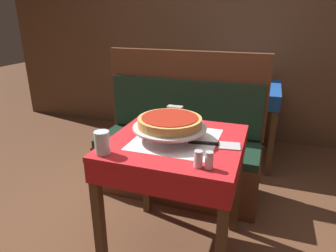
{
  "coord_description": "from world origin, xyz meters",
  "views": [
    {
      "loc": [
        0.46,
        -1.47,
        1.43
      ],
      "look_at": [
        -0.03,
        -0.04,
        0.87
      ],
      "focal_mm": 32.0,
      "sensor_mm": 36.0,
      "label": 1
    }
  ],
  "objects_px": {
    "dining_table_front": "(176,156)",
    "deep_dish_pizza": "(170,122)",
    "pizza_server": "(217,144)",
    "salt_shaker": "(198,159)",
    "pizza_pan_stand": "(170,128)",
    "water_glass_near": "(102,143)",
    "napkin_holder": "(175,113)",
    "booth_bench": "(178,153)",
    "condiment_caddy": "(240,81)",
    "dining_table_rear": "(240,94)",
    "pepper_shaker": "(209,160)"
  },
  "relations": [
    {
      "from": "booth_bench",
      "to": "deep_dish_pizza",
      "type": "distance_m",
      "value": 0.91
    },
    {
      "from": "water_glass_near",
      "to": "dining_table_rear",
      "type": "bearing_deg",
      "value": 75.38
    },
    {
      "from": "pizza_server",
      "to": "salt_shaker",
      "type": "relative_size",
      "value": 3.62
    },
    {
      "from": "booth_bench",
      "to": "deep_dish_pizza",
      "type": "bearing_deg",
      "value": -77.15
    },
    {
      "from": "pepper_shaker",
      "to": "napkin_holder",
      "type": "bearing_deg",
      "value": 120.46
    },
    {
      "from": "booth_bench",
      "to": "pizza_server",
      "type": "relative_size",
      "value": 4.7
    },
    {
      "from": "pizza_pan_stand",
      "to": "napkin_holder",
      "type": "relative_size",
      "value": 4.09
    },
    {
      "from": "dining_table_rear",
      "to": "pizza_pan_stand",
      "type": "xyz_separation_m",
      "value": [
        -0.23,
        -1.56,
        0.17
      ]
    },
    {
      "from": "salt_shaker",
      "to": "pepper_shaker",
      "type": "xyz_separation_m",
      "value": [
        0.05,
        0.0,
        0.0
      ]
    },
    {
      "from": "pizza_pan_stand",
      "to": "dining_table_rear",
      "type": "bearing_deg",
      "value": 81.73
    },
    {
      "from": "deep_dish_pizza",
      "to": "pepper_shaker",
      "type": "height_order",
      "value": "deep_dish_pizza"
    },
    {
      "from": "pizza_server",
      "to": "napkin_holder",
      "type": "relative_size",
      "value": 2.84
    },
    {
      "from": "water_glass_near",
      "to": "pizza_pan_stand",
      "type": "bearing_deg",
      "value": 48.35
    },
    {
      "from": "salt_shaker",
      "to": "booth_bench",
      "type": "bearing_deg",
      "value": 111.59
    },
    {
      "from": "booth_bench",
      "to": "napkin_holder",
      "type": "height_order",
      "value": "booth_bench"
    },
    {
      "from": "condiment_caddy",
      "to": "water_glass_near",
      "type": "bearing_deg",
      "value": -104.17
    },
    {
      "from": "salt_shaker",
      "to": "condiment_caddy",
      "type": "relative_size",
      "value": 0.51
    },
    {
      "from": "dining_table_front",
      "to": "water_glass_near",
      "type": "bearing_deg",
      "value": -134.62
    },
    {
      "from": "dining_table_front",
      "to": "condiment_caddy",
      "type": "xyz_separation_m",
      "value": [
        0.18,
        1.56,
        0.14
      ]
    },
    {
      "from": "deep_dish_pizza",
      "to": "pepper_shaker",
      "type": "xyz_separation_m",
      "value": [
        0.28,
        -0.27,
        -0.06
      ]
    },
    {
      "from": "deep_dish_pizza",
      "to": "pepper_shaker",
      "type": "bearing_deg",
      "value": -44.22
    },
    {
      "from": "dining_table_rear",
      "to": "pizza_pan_stand",
      "type": "bearing_deg",
      "value": -98.27
    },
    {
      "from": "pizza_pan_stand",
      "to": "water_glass_near",
      "type": "distance_m",
      "value": 0.38
    },
    {
      "from": "pizza_pan_stand",
      "to": "pizza_server",
      "type": "height_order",
      "value": "pizza_pan_stand"
    },
    {
      "from": "deep_dish_pizza",
      "to": "salt_shaker",
      "type": "bearing_deg",
      "value": -49.88
    },
    {
      "from": "dining_table_rear",
      "to": "booth_bench",
      "type": "xyz_separation_m",
      "value": [
        -0.39,
        -0.84,
        -0.34
      ]
    },
    {
      "from": "dining_table_front",
      "to": "pizza_pan_stand",
      "type": "height_order",
      "value": "pizza_pan_stand"
    },
    {
      "from": "pizza_pan_stand",
      "to": "pizza_server",
      "type": "bearing_deg",
      "value": -0.45
    },
    {
      "from": "dining_table_rear",
      "to": "booth_bench",
      "type": "distance_m",
      "value": 0.99
    },
    {
      "from": "pizza_pan_stand",
      "to": "condiment_caddy",
      "type": "bearing_deg",
      "value": 82.26
    },
    {
      "from": "deep_dish_pizza",
      "to": "pizza_server",
      "type": "xyz_separation_m",
      "value": [
        0.26,
        -0.0,
        -0.1
      ]
    },
    {
      "from": "napkin_holder",
      "to": "condiment_caddy",
      "type": "bearing_deg",
      "value": 76.99
    },
    {
      "from": "dining_table_rear",
      "to": "pizza_server",
      "type": "xyz_separation_m",
      "value": [
        0.04,
        -1.56,
        0.11
      ]
    },
    {
      "from": "dining_table_front",
      "to": "condiment_caddy",
      "type": "relative_size",
      "value": 5.08
    },
    {
      "from": "dining_table_front",
      "to": "deep_dish_pizza",
      "type": "relative_size",
      "value": 2.22
    },
    {
      "from": "dining_table_front",
      "to": "condiment_caddy",
      "type": "height_order",
      "value": "condiment_caddy"
    },
    {
      "from": "deep_dish_pizza",
      "to": "napkin_holder",
      "type": "xyz_separation_m",
      "value": [
        -0.07,
        0.33,
        -0.06
      ]
    },
    {
      "from": "deep_dish_pizza",
      "to": "condiment_caddy",
      "type": "relative_size",
      "value": 2.28
    },
    {
      "from": "pepper_shaker",
      "to": "deep_dish_pizza",
      "type": "bearing_deg",
      "value": 135.78
    },
    {
      "from": "dining_table_rear",
      "to": "condiment_caddy",
      "type": "height_order",
      "value": "condiment_caddy"
    },
    {
      "from": "booth_bench",
      "to": "condiment_caddy",
      "type": "relative_size",
      "value": 8.69
    },
    {
      "from": "pizza_pan_stand",
      "to": "water_glass_near",
      "type": "xyz_separation_m",
      "value": [
        -0.26,
        -0.29,
        -0.01
      ]
    },
    {
      "from": "salt_shaker",
      "to": "water_glass_near",
      "type": "bearing_deg",
      "value": -177.83
    },
    {
      "from": "salt_shaker",
      "to": "napkin_holder",
      "type": "distance_m",
      "value": 0.67
    },
    {
      "from": "deep_dish_pizza",
      "to": "water_glass_near",
      "type": "xyz_separation_m",
      "value": [
        -0.26,
        -0.29,
        -0.04
      ]
    },
    {
      "from": "dining_table_rear",
      "to": "pizza_pan_stand",
      "type": "height_order",
      "value": "pizza_pan_stand"
    },
    {
      "from": "booth_bench",
      "to": "napkin_holder",
      "type": "xyz_separation_m",
      "value": [
        0.09,
        -0.39,
        0.49
      ]
    },
    {
      "from": "pepper_shaker",
      "to": "condiment_caddy",
      "type": "xyz_separation_m",
      "value": [
        -0.06,
        1.84,
        -0.01
      ]
    },
    {
      "from": "booth_bench",
      "to": "condiment_caddy",
      "type": "distance_m",
      "value": 1.04
    },
    {
      "from": "pepper_shaker",
      "to": "pizza_pan_stand",
      "type": "bearing_deg",
      "value": 135.78
    }
  ]
}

